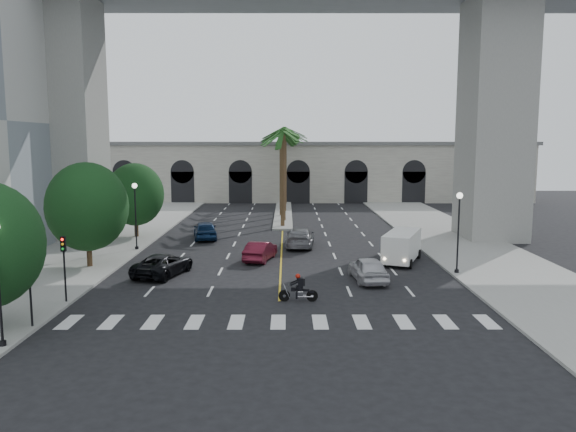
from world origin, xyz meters
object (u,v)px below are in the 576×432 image
Objects in this scene: lamp_post_right at (459,226)px; car_b at (260,251)px; lamp_post_left_far at (135,210)px; cargo_van at (402,246)px; traffic_signal_near at (29,276)px; motorcycle_rider at (299,289)px; car_d at (300,237)px; traffic_signal_far at (64,258)px; car_c at (163,264)px; pedestrian_b at (26,272)px; car_a at (368,269)px; car_e at (205,230)px.

lamp_post_right reaches higher than car_b.
cargo_van is at bearing -12.01° from lamp_post_left_far.
lamp_post_left_far is 18.51m from traffic_signal_near.
car_d is at bearing 90.06° from motorcycle_rider.
traffic_signal_far is 0.72× the size of car_c.
lamp_post_right is 26.51m from pedestrian_b.
lamp_post_right is 6.64m from car_a.
traffic_signal_near is 0.72× the size of car_c.
lamp_post_left_far reaches higher than car_d.
traffic_signal_far is at bearing -25.08° from pedestrian_b.
car_e reaches higher than car_a.
lamp_post_right is 19.12m from car_c.
car_b is (-12.90, 4.44, -2.52)m from lamp_post_right.
car_c is (3.75, 10.46, -1.81)m from traffic_signal_near.
traffic_signal_far is 17.54m from car_a.
pedestrian_b is (-13.30, -7.86, 0.29)m from car_b.
car_a is at bearing -98.51° from cargo_van.
car_e is at bearing 77.20° from traffic_signal_far.
lamp_post_left_far reaches higher than traffic_signal_far.
cargo_van reaches higher than car_d.
lamp_post_right reaches higher than traffic_signal_far.
car_c is at bearing 52.18° from car_d.
car_a is at bearing 113.90° from car_d.
car_b is at bearing -127.31° from car_c.
pedestrian_b reaches higher than car_d.
lamp_post_right is 1.06× the size of car_c.
cargo_van is at bearing -170.78° from car_b.
car_a is at bearing 152.26° from car_b.
cargo_van is (10.08, -0.69, 0.52)m from car_b.
car_d is 20.99m from pedestrian_b.
pedestrian_b is at bearing -106.57° from lamp_post_left_far.
car_e is (-8.28, 3.59, 0.02)m from car_d.
lamp_post_right reaches higher than car_c.
traffic_signal_near is (-22.70, -10.50, -0.71)m from lamp_post_right.
car_a is (-5.96, -1.57, -2.46)m from lamp_post_right.
traffic_signal_near is 8.04m from pedestrian_b.
traffic_signal_near is at bearing 62.54° from car_d.
traffic_signal_near reaches higher than pedestrian_b.
pedestrian_b is (-23.38, -7.17, -0.23)m from cargo_van.
car_b is 0.79× the size of car_d.
car_c is (3.85, -8.04, -2.52)m from lamp_post_left_far.
car_e is 0.87× the size of cargo_van.
lamp_post_left_far is 1.12× the size of car_e.
lamp_post_left_far reaches higher than car_a.
lamp_post_right is 25.02m from traffic_signal_near.
lamp_post_right is 14.14m from car_d.
traffic_signal_near reaches higher than cargo_van.
car_a is at bearing 118.47° from car_e.
car_a is 0.83× the size of car_d.
traffic_signal_near reaches higher than car_a.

